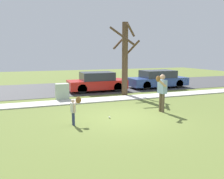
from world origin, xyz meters
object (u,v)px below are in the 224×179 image
baseball (109,117)px  parked_wagon_blue (158,79)px  person_child (75,107)px  parked_hatchback_red (97,82)px  street_tree_near (125,57)px  person_adult (162,89)px  utility_cabinet (62,92)px

baseball → parked_wagon_blue: bearing=46.5°
person_child → parked_hatchback_red: 7.51m
parked_hatchback_red → street_tree_near: bearing=-58.5°
person_adult → person_child: person_adult is taller
parked_hatchback_red → parked_wagon_blue: bearing=0.4°
person_child → parked_wagon_blue: 10.43m
street_tree_near → parked_hatchback_red: size_ratio=1.13×
person_adult → street_tree_near: bearing=-99.3°
person_adult → street_tree_near: 4.64m
utility_cabinet → street_tree_near: size_ratio=0.21×
street_tree_near → parked_wagon_blue: (3.63, 2.04, -1.75)m
person_adult → person_child: (-4.01, -0.49, -0.38)m
person_child → parked_wagon_blue: bearing=34.1°
person_child → street_tree_near: 6.66m
utility_cabinet → street_tree_near: (3.94, 0.14, 1.95)m
person_adult → utility_cabinet: size_ratio=1.82×
person_child → baseball: 1.64m
street_tree_near → person_adult: bearing=-91.5°
baseball → parked_hatchback_red: size_ratio=0.02×
street_tree_near → parked_hatchback_red: street_tree_near is taller
street_tree_near → utility_cabinet: bearing=-178.0°
person_adult → baseball: 2.73m
baseball → street_tree_near: street_tree_near is taller
person_child → parked_wagon_blue: parked_wagon_blue is taller
person_child → street_tree_near: size_ratio=0.23×
person_adult → parked_wagon_blue: size_ratio=0.38×
person_adult → utility_cabinet: (-3.82, 4.29, -0.58)m
person_adult → parked_hatchback_red: 6.55m
parked_hatchback_red → parked_wagon_blue: same height
person_child → parked_wagon_blue: size_ratio=0.23×
parked_hatchback_red → parked_wagon_blue: size_ratio=0.89×
person_child → utility_cabinet: bearing=79.9°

